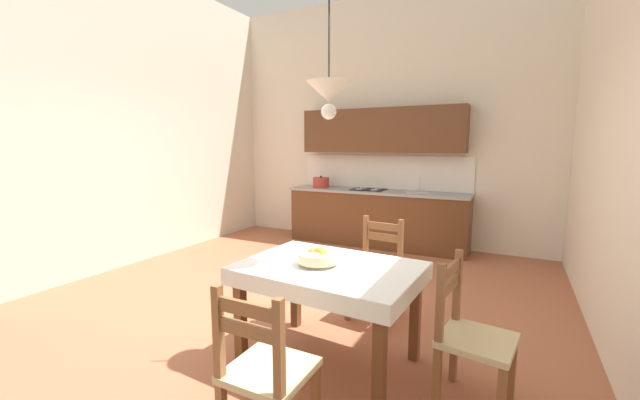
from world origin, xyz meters
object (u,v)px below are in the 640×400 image
fruit_bowl (318,257)px  kitchen_cabinetry (377,193)px  pendant_lamp (329,93)px  dining_table (329,283)px  dining_chair_camera_side (265,372)px  dining_chair_window_side (470,336)px  dining_chair_kitchen_side (376,271)px

fruit_bowl → kitchen_cabinetry: bearing=101.8°
fruit_bowl → pendant_lamp: pendant_lamp is taller
kitchen_cabinetry → fruit_bowl: bearing=-78.2°
kitchen_cabinetry → dining_table: bearing=-77.0°
kitchen_cabinetry → dining_table: 3.56m
dining_chair_camera_side → dining_chair_window_side: bearing=44.2°
dining_table → dining_chair_camera_side: 0.92m
dining_chair_camera_side → pendant_lamp: pendant_lamp is taller
dining_chair_camera_side → pendant_lamp: size_ratio=1.16×
dining_chair_kitchen_side → pendant_lamp: bearing=-96.8°
dining_chair_window_side → fruit_bowl: (-1.05, -0.02, 0.37)m
dining_table → dining_chair_kitchen_side: size_ratio=1.42×
dining_chair_camera_side → fruit_bowl: bearing=99.1°
fruit_bowl → dining_chair_window_side: bearing=1.0°
dining_chair_kitchen_side → fruit_bowl: size_ratio=3.10×
dining_table → dining_chair_kitchen_side: (0.05, 0.91, -0.17)m
kitchen_cabinetry → dining_chair_window_side: kitchen_cabinetry is taller
dining_chair_camera_side → kitchen_cabinetry: bearing=101.2°
dining_chair_window_side → fruit_bowl: dining_chair_window_side is taller
dining_table → fruit_bowl: fruit_bowl is taller
dining_chair_camera_side → dining_chair_kitchen_side: bearing=90.4°
dining_chair_window_side → pendant_lamp: pendant_lamp is taller
dining_chair_kitchen_side → pendant_lamp: (-0.10, -0.83, 1.54)m
dining_chair_window_side → dining_table: bearing=179.1°
pendant_lamp → dining_table: bearing=-60.4°
kitchen_cabinetry → dining_chair_window_side: bearing=-62.9°
dining_table → dining_chair_camera_side: bearing=-85.8°
dining_table → pendant_lamp: (-0.05, 0.08, 1.36)m
dining_table → fruit_bowl: bearing=-155.1°
kitchen_cabinetry → dining_chair_camera_side: kitchen_cabinetry is taller
pendant_lamp → dining_chair_kitchen_side: bearing=83.2°
dining_table → kitchen_cabinetry: bearing=103.0°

